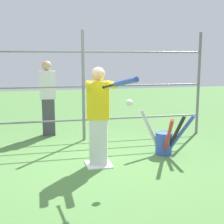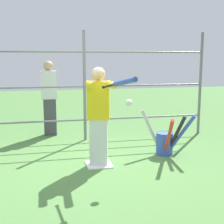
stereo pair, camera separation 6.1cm
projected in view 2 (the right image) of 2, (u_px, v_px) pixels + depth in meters
ground_plane at (99, 165)px, 4.98m from camera, size 24.00×24.00×0.00m
home_plate at (99, 164)px, 4.98m from camera, size 0.40×0.40×0.02m
fence_backstop at (85, 86)px, 6.32m from camera, size 5.20×0.06×2.23m
batter at (99, 114)px, 4.82m from camera, size 0.39×0.60×1.55m
baseball_bat_swinging at (122, 83)px, 3.87m from camera, size 0.26×0.89×0.22m
softball_in_flight at (129, 103)px, 4.28m from camera, size 0.10×0.10×0.10m
bat_bucket at (166, 141)px, 5.45m from camera, size 0.80×0.80×0.80m
bystander_behind_fence at (49, 97)px, 6.78m from camera, size 0.34×0.21×1.63m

